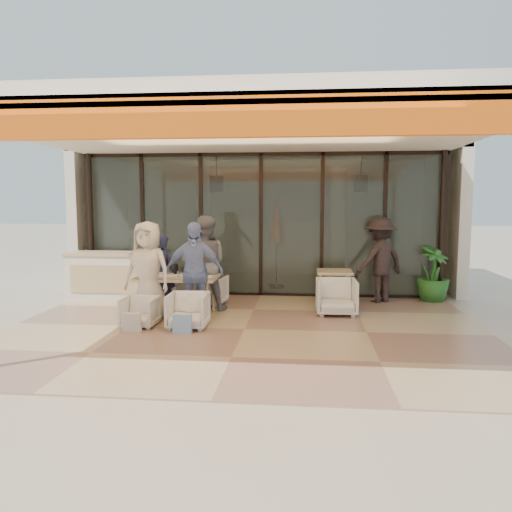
{
  "coord_description": "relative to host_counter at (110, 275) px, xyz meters",
  "views": [
    {
      "loc": [
        0.99,
        -8.06,
        2.17
      ],
      "look_at": [
        0.1,
        0.9,
        1.15
      ],
      "focal_mm": 35.0,
      "sensor_mm": 36.0,
      "label": 1
    }
  ],
  "objects": [
    {
      "name": "diner_navy",
      "position": [
        1.43,
        -0.87,
        0.22
      ],
      "size": [
        0.6,
        0.45,
        1.5
      ],
      "primitive_type": "imported",
      "rotation": [
        0.0,
        0.0,
        2.96
      ],
      "color": "#181935",
      "rests_on": "ground"
    },
    {
      "name": "host_counter",
      "position": [
        0.0,
        0.0,
        0.0
      ],
      "size": [
        1.85,
        0.65,
        1.04
      ],
      "color": "silver",
      "rests_on": "ground"
    },
    {
      "name": "chair_near_right",
      "position": [
        2.27,
        -2.27,
        -0.19
      ],
      "size": [
        0.67,
        0.63,
        0.67
      ],
      "primitive_type": "imported",
      "rotation": [
        0.0,
        0.0,
        0.02
      ],
      "color": "silver",
      "rests_on": "ground"
    },
    {
      "name": "chair_far_left",
      "position": [
        1.43,
        -0.37,
        -0.22
      ],
      "size": [
        0.69,
        0.66,
        0.63
      ],
      "primitive_type": "imported",
      "rotation": [
        0.0,
        0.0,
        2.98
      ],
      "color": "silver",
      "rests_on": "ground"
    },
    {
      "name": "potted_palm",
      "position": [
        6.94,
        0.43,
        0.07
      ],
      "size": [
        0.96,
        0.96,
        1.21
      ],
      "primitive_type": "imported",
      "rotation": [
        0.0,
        0.0,
        0.74
      ],
      "color": "#1E5919",
      "rests_on": "ground"
    },
    {
      "name": "chair_near_left",
      "position": [
        1.43,
        -2.27,
        -0.24
      ],
      "size": [
        0.58,
        0.55,
        0.58
      ],
      "primitive_type": "imported",
      "rotation": [
        0.0,
        0.0,
        -0.03
      ],
      "color": "silver",
      "rests_on": "ground"
    },
    {
      "name": "diner_cream",
      "position": [
        1.43,
        -1.77,
        0.36
      ],
      "size": [
        0.98,
        0.75,
        1.79
      ],
      "primitive_type": "imported",
      "rotation": [
        0.0,
        0.0,
        -0.22
      ],
      "color": "beige",
      "rests_on": "ground"
    },
    {
      "name": "ground",
      "position": [
        3.24,
        -2.3,
        -0.53
      ],
      "size": [
        70.0,
        70.0,
        0.0
      ],
      "primitive_type": "plane",
      "color": "#C6B293",
      "rests_on": "ground"
    },
    {
      "name": "terrace_structure",
      "position": [
        3.24,
        -2.56,
        2.72
      ],
      "size": [
        8.0,
        6.0,
        3.4
      ],
      "color": "silver",
      "rests_on": "ground"
    },
    {
      "name": "interior_block",
      "position": [
        3.25,
        3.02,
        1.7
      ],
      "size": [
        9.05,
        3.62,
        3.52
      ],
      "color": "silver",
      "rests_on": "ground"
    },
    {
      "name": "terrace_floor",
      "position": [
        3.24,
        -2.3,
        -0.53
      ],
      "size": [
        8.0,
        6.0,
        0.01
      ],
      "primitive_type": "cube",
      "color": "tan",
      "rests_on": "ground"
    },
    {
      "name": "tote_bag_blue",
      "position": [
        2.27,
        -2.67,
        -0.36
      ],
      "size": [
        0.3,
        0.1,
        0.34
      ],
      "primitive_type": "cube",
      "color": "#99BFD8",
      "rests_on": "ground"
    },
    {
      "name": "side_chair",
      "position": [
        4.82,
        -1.02,
        -0.15
      ],
      "size": [
        0.76,
        0.71,
        0.76
      ],
      "primitive_type": "imported",
      "rotation": [
        0.0,
        0.0,
        0.03
      ],
      "color": "silver",
      "rests_on": "ground"
    },
    {
      "name": "chair_far_right",
      "position": [
        2.27,
        -0.37,
        -0.2
      ],
      "size": [
        0.73,
        0.69,
        0.67
      ],
      "primitive_type": "imported",
      "rotation": [
        0.0,
        0.0,
        3.01
      ],
      "color": "silver",
      "rests_on": "ground"
    },
    {
      "name": "dining_table",
      "position": [
        1.84,
        -1.31,
        0.16
      ],
      "size": [
        1.5,
        0.9,
        0.93
      ],
      "color": "tan",
      "rests_on": "ground"
    },
    {
      "name": "diner_grey",
      "position": [
        2.27,
        -0.87,
        0.4
      ],
      "size": [
        1.0,
        0.83,
        1.86
      ],
      "primitive_type": "imported",
      "rotation": [
        0.0,
        0.0,
        3.28
      ],
      "color": "slate",
      "rests_on": "ground"
    },
    {
      "name": "tote_bag_cream",
      "position": [
        1.43,
        -2.67,
        -0.36
      ],
      "size": [
        0.3,
        0.1,
        0.34
      ],
      "primitive_type": "cube",
      "color": "silver",
      "rests_on": "ground"
    },
    {
      "name": "standing_woman",
      "position": [
        5.78,
        0.22,
        0.38
      ],
      "size": [
        1.35,
        1.21,
        1.82
      ],
      "primitive_type": "imported",
      "rotation": [
        0.0,
        0.0,
        3.72
      ],
      "color": "black",
      "rests_on": "ground"
    },
    {
      "name": "diner_periwinkle",
      "position": [
        2.27,
        -1.77,
        0.36
      ],
      "size": [
        1.07,
        0.49,
        1.78
      ],
      "primitive_type": "imported",
      "rotation": [
        0.0,
        0.0,
        0.05
      ],
      "color": "#6777AC",
      "rests_on": "ground"
    },
    {
      "name": "glass_storefront",
      "position": [
        3.24,
        0.7,
        1.07
      ],
      "size": [
        8.08,
        0.1,
        3.2
      ],
      "color": "#9EADA3",
      "rests_on": "ground"
    },
    {
      "name": "side_table",
      "position": [
        4.82,
        -0.27,
        0.11
      ],
      "size": [
        0.7,
        0.7,
        0.74
      ],
      "color": "tan",
      "rests_on": "ground"
    }
  ]
}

